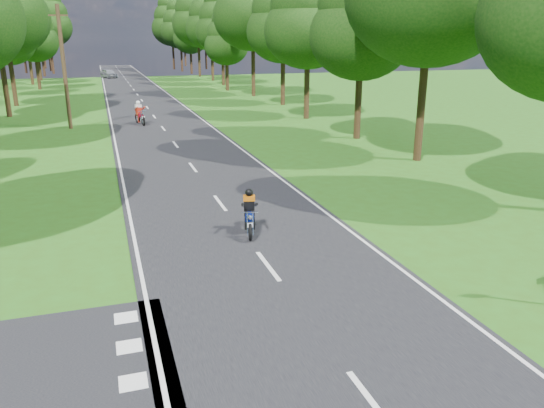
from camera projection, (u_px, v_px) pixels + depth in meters
name	position (u px, v px, depth m)	size (l,w,h in m)	color
ground	(293.00, 300.00, 12.46)	(160.00, 160.00, 0.00)	#2A5413
main_road	(137.00, 95.00, 57.90)	(7.00, 140.00, 0.02)	black
road_markings	(137.00, 96.00, 56.16)	(7.40, 140.00, 0.01)	silver
treeline	(138.00, 18.00, 65.01)	(40.00, 115.35, 14.78)	black
telegraph_pole	(64.00, 67.00, 34.95)	(1.20, 0.26, 8.00)	#382616
rider_near_blue	(249.00, 211.00, 16.53)	(0.56, 1.67, 1.39)	navy
rider_far_red	(140.00, 113.00, 37.59)	(0.66, 1.98, 1.65)	#A10C24
distant_car	(109.00, 73.00, 82.33)	(1.61, 3.99, 1.36)	#AEB0B5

